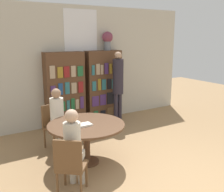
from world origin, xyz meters
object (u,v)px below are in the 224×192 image
Objects in this scene: bookshelf_right at (103,86)px; chair_left_side at (54,124)px; seated_reader_left at (58,115)px; chair_near_camera at (70,164)px; flower_vase at (107,39)px; reading_table at (86,129)px; seated_reader_right at (73,144)px; bookshelf_left at (65,91)px; librarian_standing at (118,81)px.

bookshelf_right is 2.09m from chair_left_side.
chair_near_camera is at bearing 60.21° from seated_reader_left.
flower_vase is at bearing 90.05° from chair_near_camera.
reading_table is 1.53× the size of chair_left_side.
chair_near_camera is at bearing -127.17° from bookshelf_right.
flower_vase is 0.54× the size of chair_near_camera.
bookshelf_right is 3.56m from chair_near_camera.
bookshelf_right is at bearing 91.80° from seated_reader_right.
chair_near_camera reaches higher than reading_table.
seated_reader_left is (-1.85, -1.21, -1.45)m from flower_vase.
flower_vase reaches higher than chair_left_side.
flower_vase is 3.99m from chair_near_camera.
flower_vase is 0.38× the size of seated_reader_right.
flower_vase is (0.14, 0.00, 1.23)m from bookshelf_right.
flower_vase reaches higher than reading_table.
flower_vase is at bearing -166.32° from chair_left_side.
reading_table is (-1.63, -2.03, -1.53)m from flower_vase.
bookshelf_left reaches higher than seated_reader_right.
seated_reader_left is at bearing 105.12° from reading_table.
librarian_standing is (0.14, -0.50, 0.20)m from bookshelf_right.
seated_reader_left is at bearing -159.11° from librarian_standing.
librarian_standing is (1.86, 0.71, 0.42)m from seated_reader_left.
librarian_standing is (1.90, 0.54, 0.64)m from chair_left_side.
chair_near_camera is at bearing -128.83° from flower_vase.
flower_vase is 3.74m from seated_reader_right.
flower_vase reaches higher than bookshelf_right.
seated_reader_right is at bearing 65.84° from chair_left_side.
chair_left_side is 0.28m from seated_reader_left.
reading_table is at bearing -128.81° from flower_vase.
chair_near_camera is (-0.64, -0.79, -0.14)m from reading_table.
chair_left_side is at bearing 117.00° from chair_near_camera.
librarian_standing is (0.01, -0.51, -1.04)m from flower_vase.
seated_reader_right is 0.67× the size of librarian_standing.
reading_table is at bearing -101.32° from bookshelf_left.
reading_table is at bearing 90.00° from chair_left_side.
chair_left_side is (-1.76, -1.04, -0.44)m from bookshelf_right.
chair_near_camera is at bearing 63.00° from chair_left_side.
bookshelf_left is 1.50× the size of seated_reader_right.
chair_left_side is at bearing -149.50° from bookshelf_right.
seated_reader_right is (0.11, 0.14, 0.21)m from chair_near_camera.
bookshelf_left is 1.74m from flower_vase.
chair_left_side is 2.08m from librarian_standing.
flower_vase is 3.02m from reading_table.
librarian_standing is at bearing 84.03° from seated_reader_right.
seated_reader_right is (-0.26, -1.64, 0.21)m from chair_left_side.
bookshelf_left and bookshelf_right have the same top height.
chair_left_side is at bearing 119.84° from seated_reader_right.
reading_table is at bearing -126.48° from bookshelf_right.
librarian_standing is at bearing -89.22° from flower_vase.
seated_reader_right is (-2.16, -2.68, -1.46)m from flower_vase.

